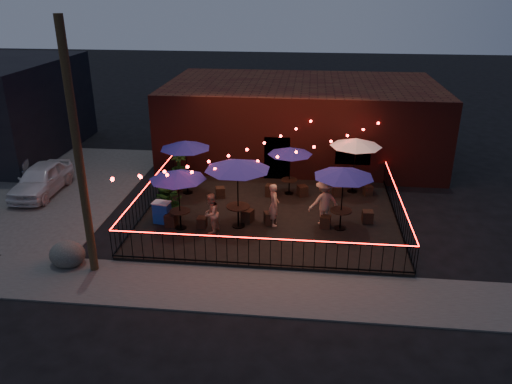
# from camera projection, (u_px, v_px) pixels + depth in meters

# --- Properties ---
(ground) EXTENTS (110.00, 110.00, 0.00)m
(ground) POSITION_uv_depth(u_px,v_px,m) (265.00, 241.00, 18.30)
(ground) COLOR black
(ground) RESTS_ON ground
(patio) EXTENTS (10.00, 8.00, 0.15)m
(patio) POSITION_uv_depth(u_px,v_px,m) (270.00, 216.00, 20.10)
(patio) COLOR black
(patio) RESTS_ON ground
(sidewalk) EXTENTS (18.00, 2.50, 0.05)m
(sidewalk) POSITION_uv_depth(u_px,v_px,m) (255.00, 291.00, 15.31)
(sidewalk) COLOR #42403D
(sidewalk) RESTS_ON ground
(parking_lot) EXTENTS (11.00, 12.00, 0.02)m
(parking_lot) POSITION_uv_depth(u_px,v_px,m) (16.00, 187.00, 23.17)
(parking_lot) COLOR #42403D
(parking_lot) RESTS_ON ground
(brick_building) EXTENTS (14.00, 8.00, 4.00)m
(brick_building) POSITION_uv_depth(u_px,v_px,m) (301.00, 120.00, 26.59)
(brick_building) COLOR #3A130F
(brick_building) RESTS_ON ground
(utility_pole) EXTENTS (0.26, 0.26, 8.00)m
(utility_pole) POSITION_uv_depth(u_px,v_px,m) (78.00, 155.00, 14.91)
(utility_pole) COLOR #372716
(utility_pole) RESTS_ON ground
(fence_front) EXTENTS (10.00, 0.04, 1.04)m
(fence_front) POSITION_uv_depth(u_px,v_px,m) (259.00, 252.00, 16.21)
(fence_front) COLOR black
(fence_front) RESTS_ON patio
(fence_left) EXTENTS (0.04, 8.00, 1.04)m
(fence_left) POSITION_uv_depth(u_px,v_px,m) (148.00, 197.00, 20.38)
(fence_left) COLOR black
(fence_left) RESTS_ON patio
(fence_right) EXTENTS (0.04, 8.00, 1.04)m
(fence_right) POSITION_uv_depth(u_px,v_px,m) (398.00, 208.00, 19.37)
(fence_right) COLOR black
(fence_right) RESTS_ON patio
(festoon_lights) EXTENTS (10.02, 8.72, 1.32)m
(festoon_lights) POSITION_uv_depth(u_px,v_px,m) (243.00, 160.00, 18.99)
(festoon_lights) COLOR red
(festoon_lights) RESTS_ON ground
(cafe_table_0) EXTENTS (2.34, 2.34, 2.33)m
(cafe_table_0) POSITION_uv_depth(u_px,v_px,m) (178.00, 176.00, 18.14)
(cafe_table_0) COLOR black
(cafe_table_0) RESTS_ON patio
(cafe_table_1) EXTENTS (2.62, 2.62, 2.41)m
(cafe_table_1) POSITION_uv_depth(u_px,v_px,m) (185.00, 145.00, 21.31)
(cafe_table_1) COLOR black
(cafe_table_1) RESTS_ON patio
(cafe_table_2) EXTENTS (3.24, 3.24, 2.71)m
(cafe_table_2) POSITION_uv_depth(u_px,v_px,m) (237.00, 165.00, 18.15)
(cafe_table_2) COLOR black
(cafe_table_2) RESTS_ON patio
(cafe_table_3) EXTENTS (2.16, 2.16, 2.14)m
(cafe_table_3) POSITION_uv_depth(u_px,v_px,m) (290.00, 151.00, 21.33)
(cafe_table_3) COLOR black
(cafe_table_3) RESTS_ON patio
(cafe_table_4) EXTENTS (2.87, 2.87, 2.46)m
(cafe_table_4) POSITION_uv_depth(u_px,v_px,m) (344.00, 173.00, 18.05)
(cafe_table_4) COLOR black
(cafe_table_4) RESTS_ON patio
(cafe_table_5) EXTENTS (2.42, 2.42, 2.48)m
(cafe_table_5) POSITION_uv_depth(u_px,v_px,m) (356.00, 143.00, 21.42)
(cafe_table_5) COLOR black
(cafe_table_5) RESTS_ON patio
(bistro_chair_0) EXTENTS (0.45, 0.45, 0.48)m
(bistro_chair_0) POSITION_uv_depth(u_px,v_px,m) (171.00, 220.00, 19.04)
(bistro_chair_0) COLOR black
(bistro_chair_0) RESTS_ON patio
(bistro_chair_1) EXTENTS (0.35, 0.35, 0.42)m
(bistro_chair_1) POSITION_uv_depth(u_px,v_px,m) (202.00, 222.00, 18.93)
(bistro_chair_1) COLOR black
(bistro_chair_1) RESTS_ON patio
(bistro_chair_2) EXTENTS (0.52, 0.52, 0.47)m
(bistro_chair_2) POSITION_uv_depth(u_px,v_px,m) (176.00, 186.00, 22.22)
(bistro_chair_2) COLOR black
(bistro_chair_2) RESTS_ON patio
(bistro_chair_3) EXTENTS (0.48, 0.48, 0.46)m
(bistro_chair_3) POSITION_uv_depth(u_px,v_px,m) (220.00, 192.00, 21.60)
(bistro_chair_3) COLOR black
(bistro_chair_3) RESTS_ON patio
(bistro_chair_4) EXTENTS (0.52, 0.52, 0.48)m
(bistro_chair_4) POSITION_uv_depth(u_px,v_px,m) (248.00, 216.00, 19.40)
(bistro_chair_4) COLOR black
(bistro_chair_4) RESTS_ON patio
(bistro_chair_5) EXTENTS (0.51, 0.51, 0.48)m
(bistro_chair_5) POSITION_uv_depth(u_px,v_px,m) (270.00, 218.00, 19.20)
(bistro_chair_5) COLOR black
(bistro_chair_5) RESTS_ON patio
(bistro_chair_6) EXTENTS (0.47, 0.47, 0.50)m
(bistro_chair_6) POSITION_uv_depth(u_px,v_px,m) (271.00, 190.00, 21.76)
(bistro_chair_6) COLOR black
(bistro_chair_6) RESTS_ON patio
(bistro_chair_7) EXTENTS (0.52, 0.52, 0.47)m
(bistro_chair_7) POSITION_uv_depth(u_px,v_px,m) (302.00, 191.00, 21.75)
(bistro_chair_7) COLOR black
(bistro_chair_7) RESTS_ON patio
(bistro_chair_8) EXTENTS (0.43, 0.43, 0.46)m
(bistro_chair_8) POSITION_uv_depth(u_px,v_px,m) (325.00, 222.00, 18.94)
(bistro_chair_8) COLOR black
(bistro_chair_8) RESTS_ON patio
(bistro_chair_9) EXTENTS (0.42, 0.42, 0.48)m
(bistro_chair_9) POSITION_uv_depth(u_px,v_px,m) (368.00, 217.00, 19.31)
(bistro_chair_9) COLOR black
(bistro_chair_9) RESTS_ON patio
(bistro_chair_10) EXTENTS (0.45, 0.45, 0.45)m
(bistro_chair_10) POSITION_uv_depth(u_px,v_px,m) (337.00, 191.00, 21.75)
(bistro_chair_10) COLOR black
(bistro_chair_10) RESTS_ON patio
(bistro_chair_11) EXTENTS (0.44, 0.44, 0.42)m
(bistro_chair_11) POSITION_uv_depth(u_px,v_px,m) (368.00, 190.00, 21.86)
(bistro_chair_11) COLOR black
(bistro_chair_11) RESTS_ON patio
(patron_a) EXTENTS (0.51, 0.68, 1.67)m
(patron_a) POSITION_uv_depth(u_px,v_px,m) (274.00, 205.00, 18.91)
(patron_a) COLOR beige
(patron_a) RESTS_ON patio
(patron_b) EXTENTS (0.77, 0.88, 1.53)m
(patron_b) POSITION_uv_depth(u_px,v_px,m) (211.00, 213.00, 18.36)
(patron_b) COLOR #D69C87
(patron_b) RESTS_ON patio
(patron_c) EXTENTS (1.36, 1.07, 1.84)m
(patron_c) POSITION_uv_depth(u_px,v_px,m) (324.00, 202.00, 18.94)
(patron_c) COLOR tan
(patron_c) RESTS_ON patio
(potted_shrub_a) EXTENTS (1.37, 1.27, 1.26)m
(potted_shrub_a) POSITION_uv_depth(u_px,v_px,m) (172.00, 202.00, 19.65)
(potted_shrub_a) COLOR #14340B
(potted_shrub_a) RESTS_ON patio
(potted_shrub_b) EXTENTS (0.90, 0.82, 1.34)m
(potted_shrub_b) POSITION_uv_depth(u_px,v_px,m) (167.00, 186.00, 21.16)
(potted_shrub_b) COLOR #0F350D
(potted_shrub_b) RESTS_ON patio
(potted_shrub_c) EXTENTS (0.84, 0.84, 1.28)m
(potted_shrub_c) POSITION_uv_depth(u_px,v_px,m) (179.00, 166.00, 23.54)
(potted_shrub_c) COLOR #123510
(potted_shrub_c) RESTS_ON patio
(cooler) EXTENTS (0.72, 0.57, 0.86)m
(cooler) POSITION_uv_depth(u_px,v_px,m) (162.00, 212.00, 19.24)
(cooler) COLOR #1642AD
(cooler) RESTS_ON patio
(boulder) EXTENTS (1.25, 1.15, 0.81)m
(boulder) POSITION_uv_depth(u_px,v_px,m) (67.00, 255.00, 16.59)
(boulder) COLOR #3E3E3A
(boulder) RESTS_ON ground
(car_white) EXTENTS (1.71, 4.01, 1.35)m
(car_white) POSITION_uv_depth(u_px,v_px,m) (41.00, 179.00, 22.24)
(car_white) COLOR silver
(car_white) RESTS_ON ground
(car_silver) EXTENTS (1.79, 4.50, 1.46)m
(car_silver) POSITION_uv_depth(u_px,v_px,m) (28.00, 153.00, 25.55)
(car_silver) COLOR #A7A7B0
(car_silver) RESTS_ON ground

